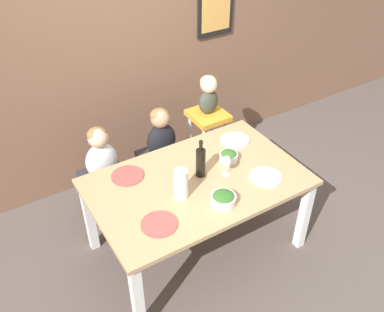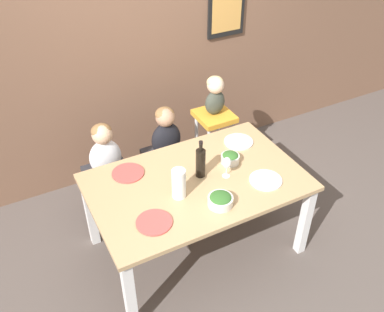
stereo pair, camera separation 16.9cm
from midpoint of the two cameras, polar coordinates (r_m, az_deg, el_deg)
name	(u,v)px [view 2 (the right image)]	position (r m, az deg, el deg)	size (l,w,h in m)	color
ground_plane	(196,245)	(3.73, 1.88, -11.82)	(14.00, 14.00, 0.00)	#564C47
wall_back	(128,41)	(3.92, -7.30, 14.92)	(10.00, 0.09, 2.70)	brown
dining_table	(197,189)	(3.28, 2.10, -4.47)	(1.61, 1.01, 0.72)	tan
chair_far_left	(109,179)	(3.83, -9.80, -3.05)	(0.38, 0.40, 0.44)	silver
chair_far_center	(167,161)	(3.99, -2.13, -0.65)	(0.38, 0.40, 0.44)	silver
chair_right_highchair	(214,129)	(4.06, 4.13, 3.56)	(0.32, 0.34, 0.74)	silver
person_child_left	(104,149)	(3.64, -10.33, 0.89)	(0.28, 0.18, 0.49)	silver
person_child_center	(166,132)	(3.80, -2.24, 3.26)	(0.28, 0.18, 0.49)	black
person_baby_right	(215,93)	(3.87, 4.37, 8.38)	(0.19, 0.16, 0.37)	#3D4238
wine_bottle	(201,162)	(3.19, 2.67, -0.87)	(0.07, 0.07, 0.32)	black
paper_towel_roll	(179,184)	(3.01, -0.16, -3.73)	(0.10, 0.10, 0.23)	white
wine_glass_near	(227,163)	(3.20, 6.18, -1.01)	(0.07, 0.07, 0.17)	white
salad_bowl_large	(220,200)	(3.00, 5.43, -5.88)	(0.18, 0.18, 0.09)	silver
salad_bowl_small	(230,158)	(3.39, 6.54, -0.26)	(0.15, 0.15, 0.09)	silver
dinner_plate_front_left	(154,222)	(2.90, -3.39, -8.86)	(0.25, 0.25, 0.01)	#D14C47
dinner_plate_back_left	(128,173)	(3.30, -7.09, -2.30)	(0.25, 0.25, 0.01)	#D14C47
dinner_plate_back_right	(238,142)	(3.64, 7.55, 1.87)	(0.25, 0.25, 0.01)	silver
dinner_plate_front_right	(266,180)	(3.27, 11.26, -3.20)	(0.25, 0.25, 0.01)	silver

